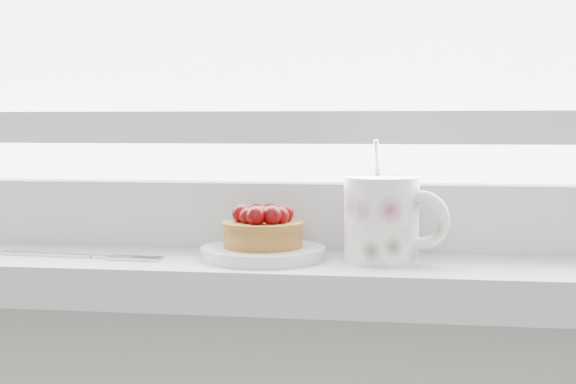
% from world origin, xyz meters
% --- Properties ---
extents(saucer, '(0.12, 0.12, 0.01)m').
position_xyz_m(saucer, '(-0.04, 1.88, 0.95)').
color(saucer, silver).
rests_on(saucer, windowsill).
extents(raspberry_tart, '(0.08, 0.08, 0.04)m').
position_xyz_m(raspberry_tart, '(-0.04, 1.88, 0.97)').
color(raspberry_tart, brown).
rests_on(raspberry_tart, saucer).
extents(floral_mug, '(0.11, 0.09, 0.12)m').
position_xyz_m(floral_mug, '(0.08, 1.88, 0.98)').
color(floral_mug, white).
rests_on(floral_mug, windowsill).
extents(fork, '(0.17, 0.03, 0.00)m').
position_xyz_m(fork, '(-0.22, 1.86, 0.94)').
color(fork, silver).
rests_on(fork, windowsill).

